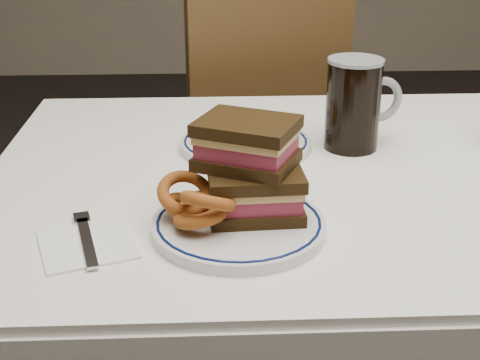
{
  "coord_description": "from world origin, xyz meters",
  "views": [
    {
      "loc": [
        -0.25,
        -1.04,
        1.19
      ],
      "look_at": [
        -0.21,
        -0.21,
        0.83
      ],
      "focal_mm": 50.0,
      "sensor_mm": 36.0,
      "label": 1
    }
  ],
  "objects_px": {
    "far_plate": "(245,144)",
    "reuben_sandwich": "(251,168)",
    "chair_far": "(253,128)",
    "beer_mug": "(355,103)",
    "main_plate": "(239,225)"
  },
  "relations": [
    {
      "from": "chair_far",
      "to": "reuben_sandwich",
      "type": "height_order",
      "value": "chair_far"
    },
    {
      "from": "chair_far",
      "to": "beer_mug",
      "type": "xyz_separation_m",
      "value": [
        0.14,
        -0.71,
        0.29
      ]
    },
    {
      "from": "main_plate",
      "to": "beer_mug",
      "type": "xyz_separation_m",
      "value": [
        0.22,
        0.32,
        0.07
      ]
    },
    {
      "from": "reuben_sandwich",
      "to": "beer_mug",
      "type": "bearing_deg",
      "value": 54.75
    },
    {
      "from": "beer_mug",
      "to": "chair_far",
      "type": "bearing_deg",
      "value": 100.89
    },
    {
      "from": "chair_far",
      "to": "main_plate",
      "type": "height_order",
      "value": "chair_far"
    },
    {
      "from": "chair_far",
      "to": "reuben_sandwich",
      "type": "distance_m",
      "value": 1.04
    },
    {
      "from": "main_plate",
      "to": "reuben_sandwich",
      "type": "bearing_deg",
      "value": 58.01
    },
    {
      "from": "far_plate",
      "to": "beer_mug",
      "type": "bearing_deg",
      "value": -0.6
    },
    {
      "from": "beer_mug",
      "to": "far_plate",
      "type": "distance_m",
      "value": 0.21
    },
    {
      "from": "main_plate",
      "to": "far_plate",
      "type": "height_order",
      "value": "same"
    },
    {
      "from": "chair_far",
      "to": "beer_mug",
      "type": "distance_m",
      "value": 0.78
    },
    {
      "from": "reuben_sandwich",
      "to": "beer_mug",
      "type": "height_order",
      "value": "beer_mug"
    },
    {
      "from": "far_plate",
      "to": "reuben_sandwich",
      "type": "bearing_deg",
      "value": -91.48
    },
    {
      "from": "reuben_sandwich",
      "to": "beer_mug",
      "type": "xyz_separation_m",
      "value": [
        0.2,
        0.29,
        0.0
      ]
    }
  ]
}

